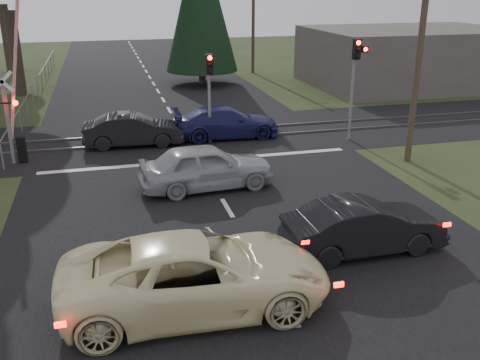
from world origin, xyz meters
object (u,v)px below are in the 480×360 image
object	(u,v)px
traffic_signal_right	(356,70)
silver_car	(207,167)
utility_pole_near	(420,46)
traffic_signal_center	(210,83)
utility_pole_mid	(253,13)
cream_coupe	(196,274)
blue_sedan	(226,122)
utility_pole_far	(198,3)
dark_hatchback	(364,227)
crossing_signal	(13,115)
dark_car_far	(133,130)

from	to	relation	value
traffic_signal_right	silver_car	world-z (taller)	traffic_signal_right
traffic_signal_right	utility_pole_near	size ratio (longest dim) A/B	0.52
traffic_signal_center	silver_car	world-z (taller)	traffic_signal_center
traffic_signal_right	utility_pole_mid	distance (m)	20.60
traffic_signal_right	cream_coupe	xyz separation A→B (m)	(-9.54, -11.89, -2.46)
traffic_signal_center	blue_sedan	xyz separation A→B (m)	(0.92, 0.77, -2.06)
cream_coupe	traffic_signal_right	bearing A→B (deg)	-36.85
utility_pole_far	cream_coupe	world-z (taller)	utility_pole_far
utility_pole_far	dark_hatchback	size ratio (longest dim) A/B	2.00
silver_car	dark_hatchback	bearing A→B (deg)	-154.98
traffic_signal_center	utility_pole_mid	world-z (taller)	utility_pole_mid
crossing_signal	utility_pole_far	bearing A→B (deg)	70.77
utility_pole_mid	dark_car_far	world-z (taller)	utility_pole_mid
cream_coupe	blue_sedan	bearing A→B (deg)	-13.85
cream_coupe	dark_hatchback	distance (m)	5.20
traffic_signal_right	traffic_signal_center	world-z (taller)	traffic_signal_right
crossing_signal	utility_pole_far	size ratio (longest dim) A/B	0.77
traffic_signal_right	dark_car_far	distance (m)	10.51
crossing_signal	blue_sedan	bearing A→B (deg)	10.27
utility_pole_mid	silver_car	bearing A→B (deg)	-109.38
utility_pole_far	dark_car_far	xyz separation A→B (m)	(-11.00, -43.85, -3.99)
traffic_signal_center	utility_pole_far	size ratio (longest dim) A/B	0.46
crossing_signal	utility_pole_far	world-z (taller)	utility_pole_far
dark_car_far	utility_pole_mid	bearing A→B (deg)	-27.02
utility_pole_near	utility_pole_mid	bearing A→B (deg)	90.00
dark_hatchback	blue_sedan	bearing A→B (deg)	3.30
crossing_signal	traffic_signal_center	xyz separation A→B (m)	(8.27, 0.89, 0.75)
traffic_signal_center	blue_sedan	distance (m)	2.39
crossing_signal	dark_hatchback	distance (m)	14.85
cream_coupe	dark_car_far	distance (m)	13.57
silver_car	dark_car_far	world-z (taller)	silver_car
utility_pole_near	utility_pole_far	xyz separation A→B (m)	(0.00, 49.00, 0.00)
utility_pole_near	dark_car_far	distance (m)	12.79
traffic_signal_right	utility_pole_mid	xyz separation A→B (m)	(0.95, 20.53, 1.41)
traffic_signal_center	dark_car_far	bearing A→B (deg)	172.28
utility_pole_far	dark_car_far	bearing A→B (deg)	-104.08
blue_sedan	cream_coupe	bearing A→B (deg)	165.43
traffic_signal_center	utility_pole_near	world-z (taller)	utility_pole_near
crossing_signal	dark_car_far	distance (m)	5.14
utility_pole_far	cream_coupe	distance (m)	58.49
traffic_signal_right	dark_hatchback	world-z (taller)	traffic_signal_right
utility_pole_far	silver_car	world-z (taller)	utility_pole_far
dark_hatchback	crossing_signal	bearing A→B (deg)	42.28
crossing_signal	traffic_signal_right	xyz separation A→B (m)	(14.82, -0.31, 1.26)
traffic_signal_right	utility_pole_near	xyz separation A→B (m)	(0.95, -3.47, 1.41)
traffic_signal_right	traffic_signal_center	bearing A→B (deg)	169.59
utility_pole_mid	utility_pole_far	xyz separation A→B (m)	(0.00, 25.00, 0.00)
dark_car_far	blue_sedan	bearing A→B (deg)	-82.88
traffic_signal_center	utility_pole_near	bearing A→B (deg)	-31.95
silver_car	dark_car_far	bearing A→B (deg)	15.62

